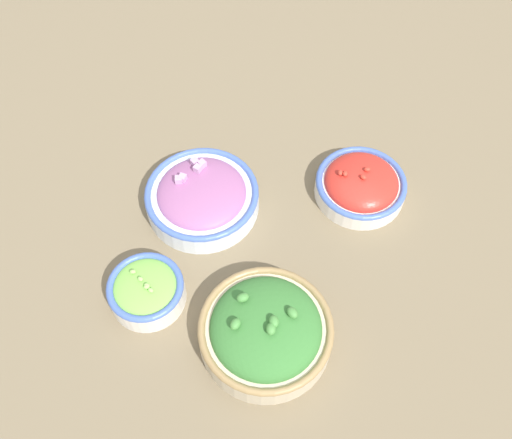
% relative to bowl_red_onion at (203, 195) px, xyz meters
% --- Properties ---
extents(ground_plane, '(3.00, 3.00, 0.00)m').
position_rel_bowl_red_onion_xyz_m(ground_plane, '(-0.00, -0.11, -0.03)').
color(ground_plane, '#75664C').
extents(bowl_red_onion, '(0.20, 0.20, 0.07)m').
position_rel_bowl_red_onion_xyz_m(bowl_red_onion, '(0.00, 0.00, 0.00)').
color(bowl_red_onion, silver).
rests_on(bowl_red_onion, ground_plane).
extents(bowl_broccoli, '(0.21, 0.21, 0.09)m').
position_rel_bowl_red_onion_xyz_m(bowl_broccoli, '(-0.18, -0.21, 0.00)').
color(bowl_broccoli, beige).
rests_on(bowl_broccoli, ground_plane).
extents(bowl_cherry_tomatoes, '(0.17, 0.17, 0.07)m').
position_rel_bowl_red_onion_xyz_m(bowl_cherry_tomatoes, '(0.15, -0.24, -0.00)').
color(bowl_cherry_tomatoes, silver).
rests_on(bowl_cherry_tomatoes, ground_plane).
extents(bowl_lettuce, '(0.12, 0.12, 0.06)m').
position_rel_bowl_red_onion_xyz_m(bowl_lettuce, '(-0.20, -0.01, -0.00)').
color(bowl_lettuce, silver).
rests_on(bowl_lettuce, ground_plane).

